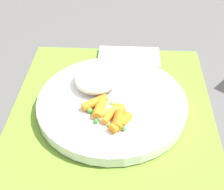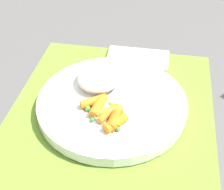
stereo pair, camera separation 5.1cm
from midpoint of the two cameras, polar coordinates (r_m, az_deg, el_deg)
ground_plane at (r=0.59m, az=2.49°, el=-2.73°), size 2.40×2.40×0.00m
placemat at (r=0.59m, az=2.50°, el=-2.51°), size 0.40×0.37×0.01m
plate at (r=0.58m, az=2.53°, el=-1.59°), size 0.27×0.27×0.02m
rice_mound at (r=0.60m, az=0.17°, el=3.22°), size 0.09×0.08×0.03m
carrot_portion at (r=0.54m, az=1.82°, el=-3.31°), size 0.09×0.09×0.02m
pea_scatter at (r=0.54m, az=0.93°, el=-3.26°), size 0.08×0.07×0.01m
fork at (r=0.59m, az=3.32°, el=0.43°), size 0.19×0.07×0.01m
napkin at (r=0.71m, az=6.64°, el=6.36°), size 0.07×0.13×0.01m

